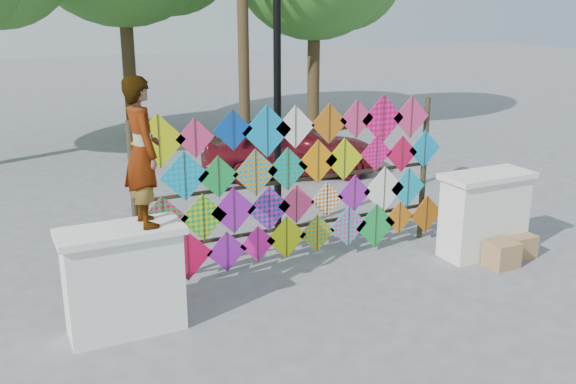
% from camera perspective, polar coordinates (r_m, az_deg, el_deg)
% --- Properties ---
extents(ground, '(80.00, 80.00, 0.00)m').
position_cam_1_polar(ground, '(8.96, 2.88, -7.95)').
color(ground, gray).
rests_on(ground, ground).
extents(parapet_left, '(1.40, 0.65, 1.28)m').
position_cam_1_polar(parapet_left, '(7.66, -14.39, -7.57)').
color(parapet_left, white).
rests_on(parapet_left, ground).
extents(parapet_right, '(1.40, 0.65, 1.28)m').
position_cam_1_polar(parapet_right, '(10.09, 17.05, -1.85)').
color(parapet_right, white).
rests_on(parapet_right, ground).
extents(kite_rack, '(4.92, 0.24, 2.41)m').
position_cam_1_polar(kite_rack, '(9.16, 1.17, 0.80)').
color(kite_rack, '#30291B').
rests_on(kite_rack, ground).
extents(vendor_woman, '(0.42, 0.63, 1.68)m').
position_cam_1_polar(vendor_woman, '(7.26, -12.83, 3.48)').
color(vendor_woman, '#99999E').
rests_on(vendor_woman, parapet_left).
extents(sedan, '(4.09, 2.57, 1.30)m').
position_cam_1_polar(sedan, '(14.10, 0.01, 4.06)').
color(sedan, maroon).
rests_on(sedan, ground).
extents(lamppost, '(0.28, 0.28, 4.46)m').
position_cam_1_polar(lamppost, '(10.11, -0.96, 10.79)').
color(lamppost, black).
rests_on(lamppost, ground).
extents(cardboard_box_near, '(0.42, 0.38, 0.38)m').
position_cam_1_polar(cardboard_box_near, '(9.87, 18.47, -5.26)').
color(cardboard_box_near, '#A4794F').
rests_on(cardboard_box_near, ground).
extents(cardboard_box_far, '(0.41, 0.38, 0.35)m').
position_cam_1_polar(cardboard_box_far, '(10.34, 19.84, -4.48)').
color(cardboard_box_far, '#A4794F').
rests_on(cardboard_box_far, ground).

